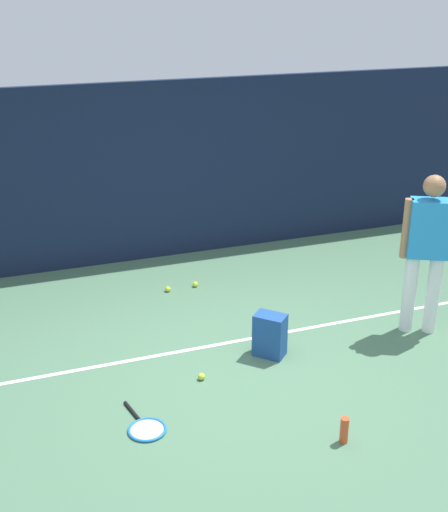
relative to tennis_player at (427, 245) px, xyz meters
The scene contains 10 objects.
ground_plane 2.27m from the tennis_player, behind, with size 12.00×12.00×0.00m, color #4C7556.
back_fence 3.61m from the tennis_player, 124.73° to the left, with size 10.00×0.10×2.32m, color #141E38.
court_line 2.31m from the tennis_player, 168.30° to the left, with size 9.00×0.05×0.00m, color white.
tennis_player is the anchor object (origin of this frame).
tennis_racket 3.33m from the tennis_player, 167.74° to the right, with size 0.38×0.64×0.03m.
backpack 1.83m from the tennis_player, behind, with size 0.38×0.38×0.44m.
tennis_ball_near_player 2.80m from the tennis_player, 135.80° to the left, with size 0.07×0.07×0.07m, color #CCE033.
tennis_ball_by_fence 2.63m from the tennis_player, behind, with size 0.07×0.07×0.07m, color #CCE033.
tennis_ball_mid_court 3.03m from the tennis_player, 140.94° to the left, with size 0.07×0.07×0.07m, color #CCE033.
water_bottle 2.32m from the tennis_player, 140.23° to the right, with size 0.07×0.07×0.23m, color #D84C26.
Camera 1 is at (-2.00, -5.13, 3.43)m, focal length 46.66 mm.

